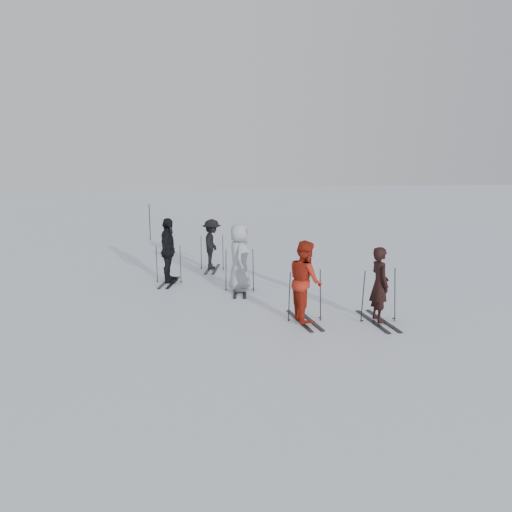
{
  "coord_description": "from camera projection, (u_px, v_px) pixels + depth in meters",
  "views": [
    {
      "loc": [
        -2.61,
        -12.92,
        3.68
      ],
      "look_at": [
        0.0,
        1.0,
        1.0
      ],
      "focal_mm": 35.0,
      "sensor_mm": 36.0,
      "label": 1
    }
  ],
  "objects": [
    {
      "name": "ground",
      "position": [
        263.0,
        299.0,
        13.64
      ],
      "size": [
        120.0,
        120.0,
        0.0
      ],
      "primitive_type": "plane",
      "color": "silver",
      "rests_on": "ground"
    },
    {
      "name": "skier_near_dark",
      "position": [
        380.0,
        285.0,
        11.51
      ],
      "size": [
        0.43,
        0.64,
        1.74
      ],
      "primitive_type": "imported",
      "rotation": [
        0.0,
        0.0,
        1.59
      ],
      "color": "black",
      "rests_on": "ground"
    },
    {
      "name": "skier_red",
      "position": [
        305.0,
        282.0,
        11.55
      ],
      "size": [
        0.78,
        0.96,
        1.89
      ],
      "primitive_type": "imported",
      "rotation": [
        0.0,
        0.0,
        1.64
      ],
      "color": "#9C2111",
      "rests_on": "ground"
    },
    {
      "name": "skier_grey",
      "position": [
        240.0,
        258.0,
        14.24
      ],
      "size": [
        0.76,
        1.03,
        1.94
      ],
      "primitive_type": "imported",
      "rotation": [
        0.0,
        0.0,
        1.41
      ],
      "color": "#9FA3A8",
      "rests_on": "ground"
    },
    {
      "name": "skier_uphill_left",
      "position": [
        168.0,
        251.0,
        15.22
      ],
      "size": [
        0.76,
        1.25,
        1.98
      ],
      "primitive_type": "imported",
      "rotation": [
        0.0,
        0.0,
        1.32
      ],
      "color": "black",
      "rests_on": "ground"
    },
    {
      "name": "skier_uphill_far",
      "position": [
        212.0,
        245.0,
        17.17
      ],
      "size": [
        0.88,
        1.23,
        1.72
      ],
      "primitive_type": "imported",
      "rotation": [
        0.0,
        0.0,
        1.34
      ],
      "color": "black",
      "rests_on": "ground"
    },
    {
      "name": "skis_near_dark",
      "position": [
        379.0,
        295.0,
        11.55
      ],
      "size": [
        1.8,
        0.97,
        1.3
      ],
      "primitive_type": null,
      "rotation": [
        0.0,
        0.0,
        1.59
      ],
      "color": "black",
      "rests_on": "ground"
    },
    {
      "name": "skis_red",
      "position": [
        305.0,
        295.0,
        11.61
      ],
      "size": [
        1.78,
        1.03,
        1.25
      ],
      "primitive_type": null,
      "rotation": [
        0.0,
        0.0,
        1.64
      ],
      "color": "black",
      "rests_on": "ground"
    },
    {
      "name": "skis_grey",
      "position": [
        240.0,
        270.0,
        14.3
      ],
      "size": [
        1.87,
        1.19,
        1.28
      ],
      "primitive_type": null,
      "rotation": [
        0.0,
        0.0,
        1.41
      ],
      "color": "black",
      "rests_on": "ground"
    },
    {
      "name": "skis_uphill_left",
      "position": [
        169.0,
        264.0,
        15.3
      ],
      "size": [
        1.82,
        1.26,
        1.21
      ],
      "primitive_type": null,
      "rotation": [
        0.0,
        0.0,
        1.32
      ],
      "color": "black",
      "rests_on": "ground"
    },
    {
      "name": "skis_uphill_far",
      "position": [
        212.0,
        252.0,
        17.22
      ],
      "size": [
        1.85,
        1.26,
        1.23
      ],
      "primitive_type": null,
      "rotation": [
        0.0,
        0.0,
        1.34
      ],
      "color": "black",
      "rests_on": "ground"
    },
    {
      "name": "piste_marker",
      "position": [
        150.0,
        222.0,
        23.59
      ],
      "size": [
        0.04,
        0.04,
        1.72
      ],
      "primitive_type": "cylinder",
      "rotation": [
        0.0,
        0.0,
        0.02
      ],
      "color": "black",
      "rests_on": "ground"
    }
  ]
}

